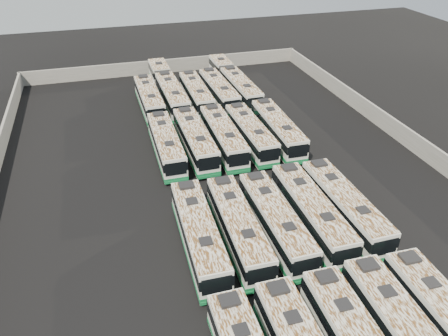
# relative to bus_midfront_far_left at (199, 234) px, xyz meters

# --- Properties ---
(ground) EXTENTS (140.00, 140.00, 0.00)m
(ground) POSITION_rel_bus_midfront_far_left_xyz_m (4.86, 7.29, -1.70)
(ground) COLOR black
(ground) RESTS_ON ground
(perimeter_wall) EXTENTS (45.20, 73.20, 2.20)m
(perimeter_wall) POSITION_rel_bus_midfront_far_left_xyz_m (4.86, 7.29, -0.60)
(perimeter_wall) COLOR slate
(perimeter_wall) RESTS_ON ground
(bus_midfront_far_left) EXTENTS (2.77, 11.89, 3.33)m
(bus_midfront_far_left) POSITION_rel_bus_midfront_far_left_xyz_m (0.00, 0.00, 0.00)
(bus_midfront_far_left) COLOR beige
(bus_midfront_far_left) RESTS_ON ground
(bus_midfront_left) EXTENTS (2.71, 11.72, 3.29)m
(bus_midfront_left) POSITION_rel_bus_midfront_far_left_xyz_m (3.28, -0.03, -0.02)
(bus_midfront_left) COLOR beige
(bus_midfront_left) RESTS_ON ground
(bus_midfront_center) EXTENTS (2.57, 11.66, 3.28)m
(bus_midfront_center) POSITION_rel_bus_midfront_far_left_xyz_m (6.49, -0.13, -0.03)
(bus_midfront_center) COLOR beige
(bus_midfront_center) RESTS_ON ground
(bus_midfront_right) EXTENTS (2.64, 12.03, 3.38)m
(bus_midfront_right) POSITION_rel_bus_midfront_far_left_xyz_m (9.84, 0.11, 0.03)
(bus_midfront_right) COLOR beige
(bus_midfront_right) RESTS_ON ground
(bus_midfront_far_right) EXTENTS (2.65, 11.88, 3.34)m
(bus_midfront_far_right) POSITION_rel_bus_midfront_far_left_xyz_m (12.98, 0.11, 0.00)
(bus_midfront_far_right) COLOR beige
(bus_midfront_far_right) RESTS_ON ground
(bus_midback_far_left) EXTENTS (2.54, 11.68, 3.29)m
(bus_midback_far_left) POSITION_rel_bus_midfront_far_left_xyz_m (0.09, 15.66, -0.03)
(bus_midback_far_left) COLOR beige
(bus_midback_far_left) RESTS_ON ground
(bus_midback_left) EXTENTS (2.64, 11.95, 3.36)m
(bus_midback_left) POSITION_rel_bus_midfront_far_left_xyz_m (3.36, 15.76, 0.01)
(bus_midback_left) COLOR beige
(bus_midback_left) RESTS_ON ground
(bus_midback_center) EXTENTS (2.62, 11.94, 3.36)m
(bus_midback_center) POSITION_rel_bus_midfront_far_left_xyz_m (6.58, 15.65, 0.01)
(bus_midback_center) COLOR beige
(bus_midback_center) RESTS_ON ground
(bus_midback_right) EXTENTS (2.63, 11.60, 3.26)m
(bus_midback_right) POSITION_rel_bus_midfront_far_left_xyz_m (9.80, 15.59, -0.04)
(bus_midback_right) COLOR beige
(bus_midback_right) RESTS_ON ground
(bus_midback_far_right) EXTENTS (2.75, 11.94, 3.35)m
(bus_midback_far_right) POSITION_rel_bus_midfront_far_left_xyz_m (13.14, 15.60, 0.01)
(bus_midback_far_right) COLOR beige
(bus_midback_far_right) RESTS_ON ground
(bus_back_far_left) EXTENTS (2.64, 11.73, 3.30)m
(bus_back_far_left) POSITION_rel_bus_midfront_far_left_xyz_m (0.12, 28.94, -0.02)
(bus_back_far_left) COLOR beige
(bus_back_far_left) RESTS_ON ground
(bus_back_left) EXTENTS (2.83, 18.78, 3.40)m
(bus_back_left) POSITION_rel_bus_midfront_far_left_xyz_m (3.19, 32.22, 0.03)
(bus_back_left) COLOR beige
(bus_back_left) RESTS_ON ground
(bus_back_center) EXTENTS (2.55, 11.65, 3.28)m
(bus_back_center) POSITION_rel_bus_midfront_far_left_xyz_m (6.56, 28.81, -0.03)
(bus_back_center) COLOR beige
(bus_back_center) RESTS_ON ground
(bus_back_right) EXTENTS (2.77, 11.97, 3.36)m
(bus_back_right) POSITION_rel_bus_midfront_far_left_xyz_m (9.77, 28.85, 0.01)
(bus_back_right) COLOR beige
(bus_back_right) RESTS_ON ground
(bus_back_far_right) EXTENTS (2.75, 18.31, 3.32)m
(bus_back_far_right) POSITION_rel_bus_midfront_far_left_xyz_m (12.95, 32.07, -0.01)
(bus_back_far_right) COLOR beige
(bus_back_far_right) RESTS_ON ground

